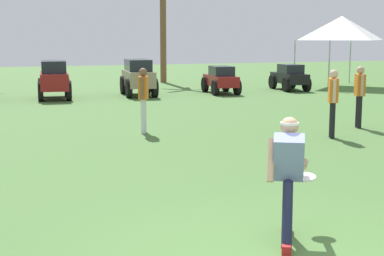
{
  "coord_description": "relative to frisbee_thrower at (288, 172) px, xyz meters",
  "views": [
    {
      "loc": [
        -2.81,
        -5.17,
        2.34
      ],
      "look_at": [
        0.08,
        3.41,
        0.9
      ],
      "focal_mm": 55.0,
      "sensor_mm": 36.0,
      "label": 1
    }
  ],
  "objects": [
    {
      "name": "teammate_deep",
      "position": [
        5.59,
        6.8,
        0.14
      ],
      "size": [
        0.3,
        0.49,
        1.56
      ],
      "color": "black",
      "rests_on": "ground_plane"
    },
    {
      "name": "palm_tree_far_right",
      "position": [
        4.85,
        22.18,
        2.6
      ],
      "size": [
        3.21,
        3.02,
        5.65
      ],
      "color": "brown",
      "rests_on": "ground_plane"
    },
    {
      "name": "frisbee_thrower",
      "position": [
        0.0,
        0.0,
        0.0
      ],
      "size": [
        0.76,
        0.93,
        1.41
      ],
      "color": "#191E38",
      "rests_on": "ground_plane"
    },
    {
      "name": "frisbee_in_flight",
      "position": [
        0.41,
        0.35,
        -0.17
      ],
      "size": [
        0.38,
        0.38,
        0.06
      ],
      "color": "white"
    },
    {
      "name": "teammate_near_sideline",
      "position": [
        0.24,
        7.78,
        0.14
      ],
      "size": [
        0.32,
        0.48,
        1.56
      ],
      "color": "silver",
      "rests_on": "ground_plane"
    },
    {
      "name": "event_tent",
      "position": [
        11.84,
        17.46,
        1.83
      ],
      "size": [
        3.18,
        3.18,
        3.17
      ],
      "color": "#B2B5BA",
      "rests_on": "ground_plane"
    },
    {
      "name": "teammate_midfield",
      "position": [
        4.16,
        5.74,
        0.14
      ],
      "size": [
        0.33,
        0.48,
        1.56
      ],
      "color": "black",
      "rests_on": "ground_plane"
    },
    {
      "name": "parked_car_slot_c",
      "position": [
        -1.04,
        16.27,
        -0.05
      ],
      "size": [
        1.33,
        2.42,
        1.4
      ],
      "color": "maroon",
      "rests_on": "ground_plane"
    },
    {
      "name": "parked_car_slot_f",
      "position": [
        8.8,
        16.56,
        -0.23
      ],
      "size": [
        1.26,
        2.27,
        1.1
      ],
      "color": "black",
      "rests_on": "ground_plane"
    },
    {
      "name": "parked_car_slot_e",
      "position": [
        5.51,
        16.17,
        -0.23
      ],
      "size": [
        1.25,
        2.27,
        1.1
      ],
      "color": "maroon",
      "rests_on": "ground_plane"
    },
    {
      "name": "parked_car_slot_d",
      "position": [
        2.16,
        16.37,
        -0.05
      ],
      "size": [
        1.33,
        2.42,
        1.4
      ],
      "color": "#998466",
      "rests_on": "ground_plane"
    }
  ]
}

